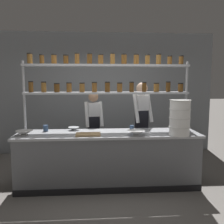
{
  "coord_description": "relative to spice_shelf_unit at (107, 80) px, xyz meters",
  "views": [
    {
      "loc": [
        -0.23,
        -4.16,
        1.8
      ],
      "look_at": [
        0.08,
        0.2,
        1.25
      ],
      "focal_mm": 40.0,
      "sensor_mm": 36.0,
      "label": 1
    }
  ],
  "objects": [
    {
      "name": "prep_bowl_center_front",
      "position": [
        0.45,
        -0.56,
        -0.85
      ],
      "size": [
        0.29,
        0.29,
        0.08
      ],
      "color": "white",
      "rests_on": "prep_counter"
    },
    {
      "name": "chef_center",
      "position": [
        0.72,
        0.36,
        -0.78
      ],
      "size": [
        0.41,
        0.34,
        1.76
      ],
      "rotation": [
        0.0,
        0.0,
        0.24
      ],
      "color": "black",
      "rests_on": "ground_plane"
    },
    {
      "name": "container_stack",
      "position": [
        1.15,
        -0.6,
        -0.6
      ],
      "size": [
        0.34,
        0.34,
        0.58
      ],
      "color": "white",
      "rests_on": "prep_counter"
    },
    {
      "name": "prep_bowl_center_back",
      "position": [
        -0.6,
        -0.06,
        -0.86
      ],
      "size": [
        0.2,
        0.2,
        0.06
      ],
      "color": "#B2B7BC",
      "rests_on": "prep_counter"
    },
    {
      "name": "prep_bowl_near_left",
      "position": [
        -1.37,
        -0.42,
        -0.85
      ],
      "size": [
        0.28,
        0.28,
        0.08
      ],
      "color": "silver",
      "rests_on": "prep_counter"
    },
    {
      "name": "back_wall",
      "position": [
        0.01,
        1.78,
        -0.32
      ],
      "size": [
        5.48,
        0.12,
        2.97
      ],
      "primitive_type": "cube",
      "color": "gray",
      "rests_on": "ground_plane"
    },
    {
      "name": "serving_cup_front",
      "position": [
        -1.08,
        -0.12,
        -0.83
      ],
      "size": [
        0.08,
        0.08,
        0.11
      ],
      "color": "#334C70",
      "rests_on": "prep_counter"
    },
    {
      "name": "ground_plane",
      "position": [
        0.01,
        -0.33,
        -1.81
      ],
      "size": [
        40.0,
        40.0,
        0.0
      ],
      "primitive_type": "plane",
      "color": "slate"
    },
    {
      "name": "chef_left",
      "position": [
        -0.24,
        0.5,
        -0.91
      ],
      "size": [
        0.39,
        0.31,
        1.58
      ],
      "rotation": [
        0.0,
        0.0,
        0.16
      ],
      "color": "black",
      "rests_on": "ground_plane"
    },
    {
      "name": "serving_cup_by_board",
      "position": [
        0.43,
        -0.19,
        -0.84
      ],
      "size": [
        0.07,
        0.07,
        0.1
      ],
      "color": "#334C70",
      "rests_on": "prep_counter"
    },
    {
      "name": "cutting_board",
      "position": [
        -0.33,
        -0.49,
        -0.88
      ],
      "size": [
        0.4,
        0.26,
        0.02
      ],
      "color": "#A88456",
      "rests_on": "prep_counter"
    },
    {
      "name": "prep_counter",
      "position": [
        0.01,
        -0.33,
        -1.35
      ],
      "size": [
        3.08,
        0.76,
        0.92
      ],
      "color": "slate",
      "rests_on": "ground_plane"
    },
    {
      "name": "spice_shelf_unit",
      "position": [
        0.0,
        0.0,
        0.0
      ],
      "size": [
        2.97,
        0.28,
        2.29
      ],
      "color": "#ADAFB5",
      "rests_on": "ground_plane"
    }
  ]
}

